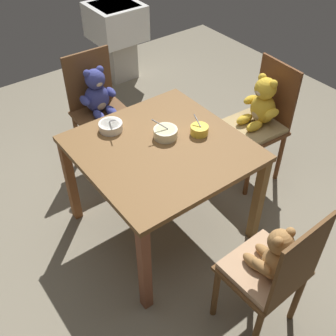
# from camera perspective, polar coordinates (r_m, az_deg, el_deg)

# --- Properties ---
(ground_plane) EXTENTS (5.20, 5.20, 0.04)m
(ground_plane) POSITION_cam_1_polar(r_m,az_deg,el_deg) (3.00, -0.77, -8.16)
(ground_plane) COLOR gray
(dining_table) EXTENTS (0.97, 0.97, 0.72)m
(dining_table) POSITION_cam_1_polar(r_m,az_deg,el_deg) (2.54, -0.90, 1.38)
(dining_table) COLOR brown
(dining_table) RESTS_ON ground_plane
(teddy_chair_far_center) EXTENTS (0.42, 0.41, 0.94)m
(teddy_chair_far_center) POSITION_cam_1_polar(r_m,az_deg,el_deg) (3.11, 12.67, 7.38)
(teddy_chair_far_center) COLOR brown
(teddy_chair_far_center) RESTS_ON ground_plane
(teddy_chair_near_right) EXTENTS (0.38, 0.41, 0.93)m
(teddy_chair_near_right) POSITION_cam_1_polar(r_m,az_deg,el_deg) (2.17, 14.26, -13.05)
(teddy_chair_near_right) COLOR brown
(teddy_chair_near_right) RESTS_ON ground_plane
(teddy_chair_near_left) EXTENTS (0.38, 0.43, 0.91)m
(teddy_chair_near_left) POSITION_cam_1_polar(r_m,az_deg,el_deg) (3.26, -9.73, 9.32)
(teddy_chair_near_left) COLOR brown
(teddy_chair_near_left) RESTS_ON ground_plane
(porridge_bowl_cream_center) EXTENTS (0.15, 0.15, 0.13)m
(porridge_bowl_cream_center) POSITION_cam_1_polar(r_m,az_deg,el_deg) (2.53, -0.35, 4.93)
(porridge_bowl_cream_center) COLOR beige
(porridge_bowl_cream_center) RESTS_ON dining_table
(porridge_bowl_white_near_left) EXTENTS (0.16, 0.15, 0.13)m
(porridge_bowl_white_near_left) POSITION_cam_1_polar(r_m,az_deg,el_deg) (2.62, -7.97, 5.78)
(porridge_bowl_white_near_left) COLOR white
(porridge_bowl_white_near_left) RESTS_ON dining_table
(porridge_bowl_yellow_far_center) EXTENTS (0.12, 0.11, 0.11)m
(porridge_bowl_yellow_far_center) POSITION_cam_1_polar(r_m,az_deg,el_deg) (2.57, 4.38, 5.33)
(porridge_bowl_yellow_far_center) COLOR yellow
(porridge_bowl_yellow_far_center) RESTS_ON dining_table
(sink_basin) EXTENTS (0.51, 0.50, 0.79)m
(sink_basin) POSITION_cam_1_polar(r_m,az_deg,el_deg) (4.52, -7.19, 18.38)
(sink_basin) COLOR #B7B2A8
(sink_basin) RESTS_ON ground_plane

